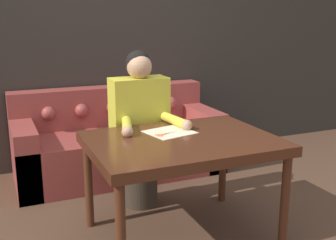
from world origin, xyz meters
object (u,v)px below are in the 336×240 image
object	(u,v)px
couch	(118,143)
person	(140,129)
scissors	(164,134)
dining_table	(182,149)

from	to	relation	value
couch	person	world-z (taller)	person
person	scissors	distance (m)	0.48
couch	scissors	xyz separation A→B (m)	(-0.03, -1.26, 0.43)
dining_table	scissors	distance (m)	0.17
couch	person	bearing A→B (deg)	-92.92
person	scissors	world-z (taller)	person
dining_table	couch	world-z (taller)	couch
couch	scissors	distance (m)	1.34
dining_table	couch	size ratio (longest dim) A/B	0.64
dining_table	scissors	xyz separation A→B (m)	(-0.08, 0.13, 0.08)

